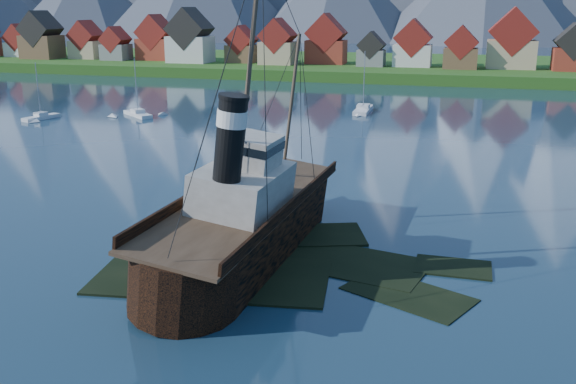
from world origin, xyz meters
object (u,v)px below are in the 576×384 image
(tugboat_wreck, at_px, (249,213))
(sailboat_e, at_px, (363,111))
(sailboat_c, at_px, (138,115))
(sailboat_b, at_px, (41,118))

(tugboat_wreck, relative_size, sailboat_e, 2.64)
(sailboat_c, bearing_deg, sailboat_b, 155.46)
(tugboat_wreck, bearing_deg, sailboat_c, 128.23)
(sailboat_b, xyz_separation_m, sailboat_e, (56.62, 25.02, 0.02))
(sailboat_c, relative_size, sailboat_e, 0.91)
(tugboat_wreck, distance_m, sailboat_b, 79.46)
(sailboat_e, bearing_deg, sailboat_b, -157.52)
(tugboat_wreck, xyz_separation_m, sailboat_c, (-43.70, 60.76, -3.02))
(sailboat_b, bearing_deg, sailboat_e, 37.18)
(sailboat_c, height_order, sailboat_e, sailboat_e)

